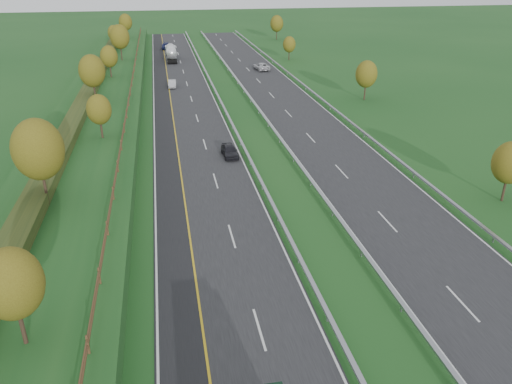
# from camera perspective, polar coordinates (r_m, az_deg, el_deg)

# --- Properties ---
(ground) EXTENTS (400.00, 400.00, 0.00)m
(ground) POSITION_cam_1_polar(r_m,az_deg,el_deg) (72.47, -1.12, 7.82)
(ground) COLOR #19461A
(ground) RESTS_ON ground
(near_carriageway) EXTENTS (10.50, 200.00, 0.04)m
(near_carriageway) POSITION_cam_1_polar(r_m,az_deg,el_deg) (76.40, -7.75, 8.50)
(near_carriageway) COLOR black
(near_carriageway) RESTS_ON ground
(far_carriageway) EXTENTS (10.50, 200.00, 0.04)m
(far_carriageway) POSITION_cam_1_polar(r_m,az_deg,el_deg) (78.93, 4.43, 9.17)
(far_carriageway) COLOR black
(far_carriageway) RESTS_ON ground
(hard_shoulder) EXTENTS (3.00, 200.00, 0.04)m
(hard_shoulder) POSITION_cam_1_polar(r_m,az_deg,el_deg) (76.32, -10.59, 8.29)
(hard_shoulder) COLOR black
(hard_shoulder) RESTS_ON ground
(lane_markings) EXTENTS (26.75, 200.00, 0.01)m
(lane_markings) POSITION_cam_1_polar(r_m,az_deg,el_deg) (76.85, -2.93, 8.81)
(lane_markings) COLOR silver
(lane_markings) RESTS_ON near_carriageway
(embankment_left) EXTENTS (12.00, 200.00, 2.00)m
(embankment_left) POSITION_cam_1_polar(r_m,az_deg,el_deg) (76.63, -17.63, 8.38)
(embankment_left) COLOR #19461A
(embankment_left) RESTS_ON ground
(hedge_left) EXTENTS (2.20, 180.00, 1.10)m
(hedge_left) POSITION_cam_1_polar(r_m,az_deg,el_deg) (76.52, -19.28, 9.34)
(hedge_left) COLOR #263716
(hedge_left) RESTS_ON embankment_left
(fence_left) EXTENTS (0.12, 189.06, 1.20)m
(fence_left) POSITION_cam_1_polar(r_m,az_deg,el_deg) (75.38, -14.40, 9.87)
(fence_left) COLOR #422B19
(fence_left) RESTS_ON embankment_left
(median_barrier_near) EXTENTS (0.32, 200.00, 0.71)m
(median_barrier_near) POSITION_cam_1_polar(r_m,az_deg,el_deg) (76.73, -3.48, 9.21)
(median_barrier_near) COLOR gray
(median_barrier_near) RESTS_ON ground
(median_barrier_far) EXTENTS (0.32, 200.00, 0.71)m
(median_barrier_far) POSITION_cam_1_polar(r_m,az_deg,el_deg) (77.51, 0.31, 9.41)
(median_barrier_far) COLOR gray
(median_barrier_far) RESTS_ON ground
(outer_barrier_far) EXTENTS (0.32, 200.00, 0.71)m
(outer_barrier_far) POSITION_cam_1_polar(r_m,az_deg,el_deg) (80.45, 8.49, 9.71)
(outer_barrier_far) COLOR gray
(outer_barrier_far) RESTS_ON ground
(trees_left) EXTENTS (6.64, 164.30, 7.66)m
(trees_left) POSITION_cam_1_polar(r_m,az_deg,el_deg) (72.10, -18.15, 11.77)
(trees_left) COLOR #2D2116
(trees_left) RESTS_ON embankment_left
(trees_far) EXTENTS (8.45, 118.60, 7.12)m
(trees_far) POSITION_cam_1_polar(r_m,az_deg,el_deg) (109.20, 7.43, 15.62)
(trees_far) COLOR #2D2116
(trees_far) RESTS_ON ground
(road_tanker) EXTENTS (2.40, 11.22, 3.46)m
(road_tanker) POSITION_cam_1_polar(r_m,az_deg,el_deg) (124.49, -9.68, 15.46)
(road_tanker) COLOR silver
(road_tanker) RESTS_ON near_carriageway
(car_dark_near) EXTENTS (1.85, 4.24, 1.42)m
(car_dark_near) POSITION_cam_1_polar(r_m,az_deg,el_deg) (59.50, -3.03, 4.75)
(car_dark_near) COLOR black
(car_dark_near) RESTS_ON near_carriageway
(car_silver_mid) EXTENTS (1.55, 4.06, 1.32)m
(car_silver_mid) POSITION_cam_1_polar(r_m,az_deg,el_deg) (96.08, -9.56, 12.12)
(car_silver_mid) COLOR #A9AAAE
(car_silver_mid) RESTS_ON near_carriageway
(car_small_far) EXTENTS (2.26, 5.29, 1.52)m
(car_small_far) POSITION_cam_1_polar(r_m,az_deg,el_deg) (142.40, -10.28, 16.10)
(car_small_far) COLOR #171D48
(car_small_far) RESTS_ON near_carriageway
(car_oncoming) EXTENTS (3.12, 5.77, 1.54)m
(car_oncoming) POSITION_cam_1_polar(r_m,az_deg,el_deg) (111.10, 0.61, 14.16)
(car_oncoming) COLOR silver
(car_oncoming) RESTS_ON far_carriageway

